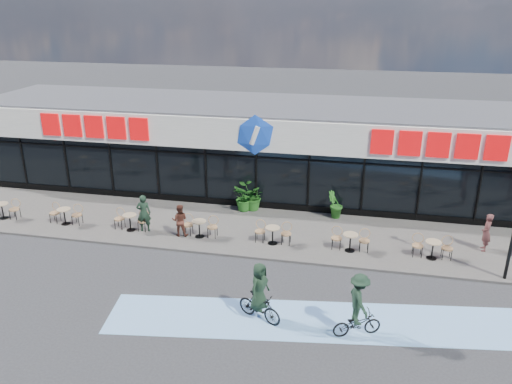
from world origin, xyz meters
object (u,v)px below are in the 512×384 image
potted_plant_mid (251,197)px  patron_right (180,220)px  potted_plant_right (335,205)px  pedestrian_a (486,232)px  patron_left (144,213)px  cyclist_a (259,297)px  bistro_set_0 (4,208)px  potted_plant_left (245,198)px

potted_plant_mid → patron_right: (-2.41, -3.33, 0.04)m
potted_plant_mid → potted_plant_right: (3.97, -0.13, -0.02)m
pedestrian_a → potted_plant_mid: bearing=-98.6°
patron_left → cyclist_a: bearing=124.1°
bistro_set_0 → patron_right: (8.65, -0.13, 0.26)m
potted_plant_right → cyclist_a: 8.53m
potted_plant_left → patron_right: 3.82m
patron_right → cyclist_a: size_ratio=0.70×
patron_right → cyclist_a: cyclist_a is taller
bistro_set_0 → patron_left: (6.97, 0.00, 0.38)m
potted_plant_mid → patron_left: (-4.09, -3.19, 0.16)m
bistro_set_0 → patron_right: 8.66m
potted_plant_right → pedestrian_a: bearing=-18.1°
potted_plant_left → patron_right: size_ratio=0.90×
potted_plant_left → potted_plant_mid: bearing=24.1°
potted_plant_right → pedestrian_a: (6.12, -2.00, 0.13)m
patron_right → cyclist_a: bearing=122.5°
patron_left → potted_plant_right: bearing=-174.6°
cyclist_a → patron_left: bearing=139.6°
patron_right → bistro_set_0: bearing=-9.6°
bistro_set_0 → potted_plant_mid: potted_plant_mid is taller
bistro_set_0 → potted_plant_left: bearing=15.9°
patron_left → patron_right: bearing=159.9°
cyclist_a → potted_plant_right: bearing=77.2°
potted_plant_left → bistro_set_0: bearing=-164.1°
potted_plant_mid → cyclist_a: bearing=-76.2°
pedestrian_a → potted_plant_right: bearing=-104.8°
bistro_set_0 → patron_right: bearing=-0.9°
cyclist_a → bistro_set_0: bearing=158.2°
potted_plant_right → pedestrian_a: size_ratio=0.83×
potted_plant_right → cyclist_a: (-1.89, -8.32, 0.08)m
potted_plant_right → patron_left: patron_left is taller
potted_plant_mid → potted_plant_right: potted_plant_mid is taller
pedestrian_a → bistro_set_0: bearing=-83.8°
pedestrian_a → cyclist_a: bearing=-48.4°
patron_right → pedestrian_a: size_ratio=0.90×
potted_plant_left → potted_plant_right: size_ratio=0.98×
potted_plant_mid → cyclist_a: size_ratio=0.67×
patron_right → potted_plant_left: bearing=-132.1°
potted_plant_left → patron_left: 4.87m
bistro_set_0 → potted_plant_left: (10.76, 3.06, 0.18)m
potted_plant_left → pedestrian_a: 10.58m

